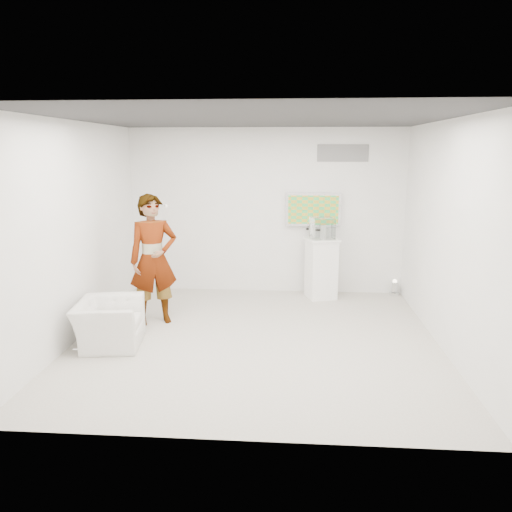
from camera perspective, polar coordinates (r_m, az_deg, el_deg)
name	(u,v)px	position (r m, az deg, el deg)	size (l,w,h in m)	color
room	(256,234)	(6.70, 0.03, 2.53)	(5.01, 5.01, 3.00)	beige
tv	(313,210)	(9.10, 6.55, 5.30)	(1.00, 0.08, 0.60)	#BBBABF
logo_decal	(343,153)	(9.11, 9.90, 11.51)	(0.90, 0.02, 0.30)	slate
person	(153,260)	(7.66, -11.64, -0.41)	(0.72, 0.47, 1.97)	silver
armchair	(109,323)	(7.10, -16.44, -7.36)	(0.94, 0.83, 0.61)	silver
pedestal	(321,268)	(8.97, 7.45, -1.39)	(0.52, 0.52, 1.08)	white
floor_uplight	(394,288)	(9.46, 15.54, -3.51)	(0.18, 0.18, 0.28)	silver
vitrine	(322,228)	(8.83, 7.58, 3.18)	(0.37, 0.37, 0.37)	white
console	(322,232)	(8.84, 7.57, 2.75)	(0.05, 0.17, 0.23)	white
wii_remote	(166,206)	(7.73, -10.25, 5.68)	(0.03, 0.13, 0.03)	white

